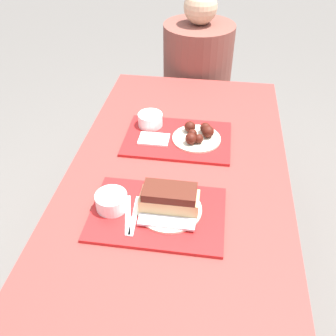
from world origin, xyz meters
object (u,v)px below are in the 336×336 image
object	(u,v)px
bowl_coleslaw_far	(150,119)
tray_near	(158,214)
bowl_coleslaw_near	(111,200)
wings_plate_far	(198,135)
tray_far	(178,139)
brisket_sandwich_plate	(170,201)
person_seated_across	(197,66)

from	to	relation	value
bowl_coleslaw_far	tray_near	bearing A→B (deg)	-77.23
bowl_coleslaw_near	wings_plate_far	xyz separation A→B (m)	(0.24, 0.43, -0.01)
tray_near	tray_far	world-z (taller)	same
tray_near	tray_far	xyz separation A→B (m)	(0.01, 0.43, 0.00)
bowl_coleslaw_near	brisket_sandwich_plate	size ratio (longest dim) A/B	0.49
brisket_sandwich_plate	bowl_coleslaw_far	distance (m)	0.51
tray_near	person_seated_across	bearing A→B (deg)	88.60
tray_far	wings_plate_far	world-z (taller)	wings_plate_far
bowl_coleslaw_near	bowl_coleslaw_far	bearing A→B (deg)	86.03
tray_near	wings_plate_far	size ratio (longest dim) A/B	2.20
person_seated_across	tray_far	bearing A→B (deg)	-91.28
tray_near	person_seated_across	world-z (taller)	person_seated_across
bowl_coleslaw_near	person_seated_across	size ratio (longest dim) A/B	0.15
tray_near	bowl_coleslaw_far	xyz separation A→B (m)	(-0.11, 0.50, 0.04)
bowl_coleslaw_far	wings_plate_far	xyz separation A→B (m)	(0.21, -0.07, -0.01)
tray_near	brisket_sandwich_plate	xyz separation A→B (m)	(0.04, 0.02, 0.04)
tray_near	tray_far	distance (m)	0.43
tray_far	bowl_coleslaw_far	bearing A→B (deg)	148.58
wings_plate_far	person_seated_across	distance (m)	0.79
tray_near	brisket_sandwich_plate	distance (m)	0.06
bowl_coleslaw_near	tray_far	bearing A→B (deg)	69.18
tray_far	person_seated_across	bearing A→B (deg)	88.72
tray_far	person_seated_across	size ratio (longest dim) A/B	0.62
bowl_coleslaw_far	wings_plate_far	distance (m)	0.22
tray_near	bowl_coleslaw_far	size ratio (longest dim) A/B	4.16
person_seated_across	brisket_sandwich_plate	bearing A→B (deg)	-89.63
wings_plate_far	tray_near	bearing A→B (deg)	-102.09
brisket_sandwich_plate	tray_near	bearing A→B (deg)	-154.55
tray_far	brisket_sandwich_plate	distance (m)	0.41
wings_plate_far	person_seated_across	world-z (taller)	person_seated_across
bowl_coleslaw_near	person_seated_across	bearing A→B (deg)	81.60
tray_near	bowl_coleslaw_far	bearing A→B (deg)	102.77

